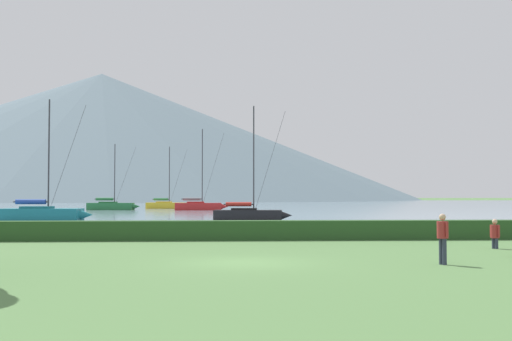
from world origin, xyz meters
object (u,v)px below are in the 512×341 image
sailboat_slip_5 (43,213)px  person_standing_walker (443,235)px  sailboat_slip_2 (249,214)px  sailboat_slip_4 (199,206)px  sailboat_slip_0 (167,205)px  sailboat_slip_6 (111,206)px  person_seated_viewer (495,232)px

sailboat_slip_5 → person_standing_walker: 43.54m
sailboat_slip_2 → sailboat_slip_4: (-5.71, 40.83, 0.10)m
sailboat_slip_5 → sailboat_slip_2: bearing=3.8°
sailboat_slip_2 → sailboat_slip_4: bearing=104.3°
sailboat_slip_5 → person_standing_walker: sailboat_slip_5 is taller
sailboat_slip_0 → sailboat_slip_6: bearing=-116.5°
sailboat_slip_0 → sailboat_slip_5: sailboat_slip_5 is taller
sailboat_slip_2 → person_seated_viewer: (8.96, -30.80, 0.10)m
person_seated_viewer → sailboat_slip_4: bearing=84.4°
sailboat_slip_0 → sailboat_slip_2: sailboat_slip_0 is taller
sailboat_slip_6 → person_standing_walker: bearing=-68.8°
sailboat_slip_0 → person_standing_walker: 91.03m
sailboat_slip_2 → sailboat_slip_6: size_ratio=1.01×
sailboat_slip_2 → sailboat_slip_5: bearing=-174.7°
sailboat_slip_5 → person_standing_walker: bearing=-53.8°
sailboat_slip_4 → person_seated_viewer: sailboat_slip_4 is taller
sailboat_slip_0 → person_seated_viewer: 86.02m
sailboat_slip_5 → person_seated_viewer: sailboat_slip_5 is taller
sailboat_slip_2 → person_standing_walker: sailboat_slip_2 is taller
sailboat_slip_5 → sailboat_slip_6: sailboat_slip_5 is taller
sailboat_slip_0 → person_standing_walker: (16.12, -89.59, 0.34)m
sailboat_slip_0 → person_standing_walker: size_ratio=6.34×
person_standing_walker → sailboat_slip_6: bearing=90.2°
sailboat_slip_4 → person_standing_walker: sailboat_slip_4 is taller
sailboat_slip_0 → sailboat_slip_5: (-6.55, -52.43, 0.04)m
person_seated_viewer → person_standing_walker: size_ratio=0.76×
sailboat_slip_5 → sailboat_slip_6: bearing=96.3°
sailboat_slip_4 → sailboat_slip_5: size_ratio=1.15×
sailboat_slip_6 → person_seated_viewer: sailboat_slip_6 is taller
person_seated_viewer → person_standing_walker: 7.45m
sailboat_slip_4 → person_standing_walker: (10.32, -77.67, 0.28)m
sailboat_slip_6 → sailboat_slip_4: bearing=-4.3°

